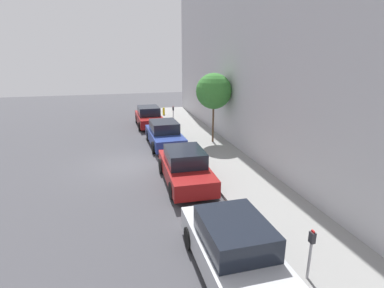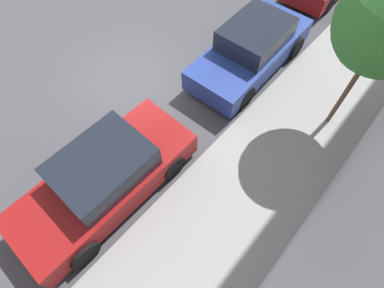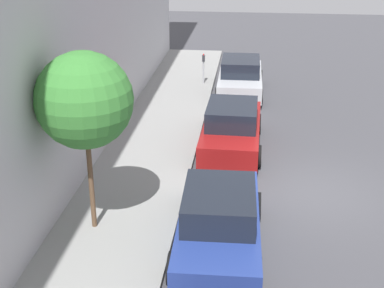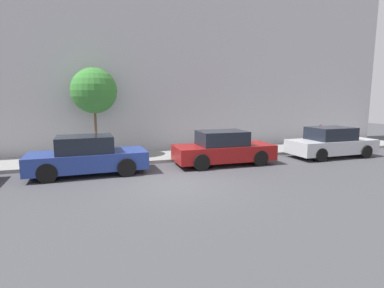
% 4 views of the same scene
% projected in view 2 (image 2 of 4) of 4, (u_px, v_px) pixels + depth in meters
% --- Properties ---
extents(ground_plane, '(60.00, 60.00, 0.00)m').
position_uv_depth(ground_plane, '(130.00, 81.00, 9.51)').
color(ground_plane, '#424247').
extents(sidewalk, '(2.96, 32.00, 0.15)m').
position_uv_depth(sidewalk, '(261.00, 174.00, 7.74)').
color(sidewalk, gray).
rests_on(sidewalk, ground_plane).
extents(parked_sedan_second, '(1.92, 4.53, 1.54)m').
position_uv_depth(parked_sedan_second, '(105.00, 178.00, 6.97)').
color(parked_sedan_second, maroon).
rests_on(parked_sedan_second, ground_plane).
extents(parked_sedan_third, '(1.92, 4.55, 1.54)m').
position_uv_depth(parked_sedan_third, '(252.00, 49.00, 9.24)').
color(parked_sedan_third, navy).
rests_on(parked_sedan_third, ground_plane).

